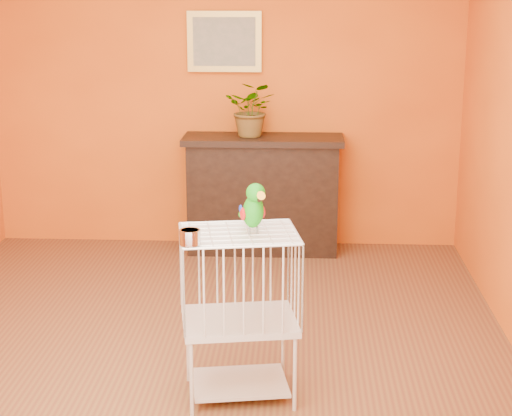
{
  "coord_description": "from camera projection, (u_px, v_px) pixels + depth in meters",
  "views": [
    {
      "loc": [
        0.65,
        -4.98,
        2.23
      ],
      "look_at": [
        0.42,
        -0.69,
        1.09
      ],
      "focal_mm": 60.0,
      "sensor_mm": 36.0,
      "label": 1
    }
  ],
  "objects": [
    {
      "name": "feed_cup",
      "position": [
        190.0,
        237.0,
        4.3
      ],
      "size": [
        0.11,
        0.11,
        0.08
      ],
      "primitive_type": "cylinder",
      "color": "silver",
      "rests_on": "birdcage"
    },
    {
      "name": "birdcage",
      "position": [
        239.0,
        313.0,
        4.64
      ],
      "size": [
        0.68,
        0.57,
        0.94
      ],
      "rotation": [
        0.0,
        0.0,
        0.17
      ],
      "color": "beige",
      "rests_on": "ground"
    },
    {
      "name": "potted_plant",
      "position": [
        252.0,
        115.0,
        7.09
      ],
      "size": [
        0.49,
        0.53,
        0.35
      ],
      "primitive_type": "imported",
      "rotation": [
        0.0,
        0.0,
        -0.21
      ],
      "color": "#26722D",
      "rests_on": "console_cabinet"
    },
    {
      "name": "ground",
      "position": [
        196.0,
        346.0,
        5.41
      ],
      "size": [
        4.5,
        4.5,
        0.0
      ],
      "primitive_type": "plane",
      "color": "brown",
      "rests_on": "ground"
    },
    {
      "name": "room_shell",
      "position": [
        191.0,
        96.0,
        5.0
      ],
      "size": [
        4.5,
        4.5,
        4.5
      ],
      "color": "orange",
      "rests_on": "ground"
    },
    {
      "name": "parrot",
      "position": [
        253.0,
        208.0,
        4.47
      ],
      "size": [
        0.17,
        0.25,
        0.28
      ],
      "rotation": [
        0.0,
        0.0,
        0.47
      ],
      "color": "#59544C",
      "rests_on": "birdcage"
    },
    {
      "name": "framed_picture",
      "position": [
        224.0,
        42.0,
        7.1
      ],
      "size": [
        0.62,
        0.04,
        0.5
      ],
      "color": "gold",
      "rests_on": "room_shell"
    },
    {
      "name": "console_cabinet",
      "position": [
        263.0,
        194.0,
        7.21
      ],
      "size": [
        1.33,
        0.48,
        0.99
      ],
      "color": "black",
      "rests_on": "ground"
    }
  ]
}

